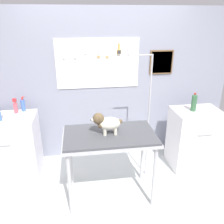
{
  "coord_description": "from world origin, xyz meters",
  "views": [
    {
      "loc": [
        -0.37,
        -2.21,
        2.16
      ],
      "look_at": [
        -0.0,
        0.3,
        1.12
      ],
      "focal_mm": 37.8,
      "sensor_mm": 36.0,
      "label": 1
    }
  ],
  "objects": [
    {
      "name": "rear_wall_panel",
      "position": [
        0.0,
        1.28,
        1.16
      ],
      "size": [
        4.0,
        0.11,
        2.3
      ],
      "color": "#8B8EA0",
      "rests_on": "ground"
    },
    {
      "name": "soda_bottle",
      "position": [
        1.23,
        0.72,
        1.02
      ],
      "size": [
        0.08,
        0.08,
        0.26
      ],
      "color": "#34643F",
      "rests_on": "cabinet_right"
    },
    {
      "name": "dog",
      "position": [
        -0.08,
        0.22,
        1.03
      ],
      "size": [
        0.37,
        0.17,
        0.26
      ],
      "color": "beige",
      "rests_on": "grooming_table"
    },
    {
      "name": "detangler_spray",
      "position": [
        -1.16,
        1.04,
        1.0
      ],
      "size": [
        0.06,
        0.06,
        0.21
      ],
      "color": "#4269C6",
      "rests_on": "counter_left"
    },
    {
      "name": "conditioner_bottle",
      "position": [
        -1.25,
        0.98,
        1.0
      ],
      "size": [
        0.05,
        0.05,
        0.21
      ],
      "color": "#D5525E",
      "rests_on": "counter_left"
    },
    {
      "name": "grooming_table",
      "position": [
        -0.04,
        0.21,
        0.8
      ],
      "size": [
        1.1,
        0.64,
        0.89
      ],
      "color": "#B7B7BC",
      "rests_on": "ground"
    },
    {
      "name": "counter_left",
      "position": [
        -1.38,
        0.82,
        0.46
      ],
      "size": [
        0.8,
        0.58,
        0.91
      ],
      "color": "white",
      "rests_on": "ground"
    },
    {
      "name": "cabinet_right",
      "position": [
        1.31,
        0.71,
        0.45
      ],
      "size": [
        0.68,
        0.54,
        0.9
      ],
      "color": "white",
      "rests_on": "ground"
    },
    {
      "name": "grooming_arm",
      "position": [
        0.52,
        0.56,
        0.81
      ],
      "size": [
        0.3,
        0.11,
        1.74
      ],
      "color": "#B7B7BC",
      "rests_on": "ground"
    },
    {
      "name": "ground",
      "position": [
        0.0,
        0.0,
        -0.02
      ],
      "size": [
        4.4,
        4.0,
        0.04
      ],
      "primitive_type": "cube",
      "color": "silver"
    }
  ]
}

